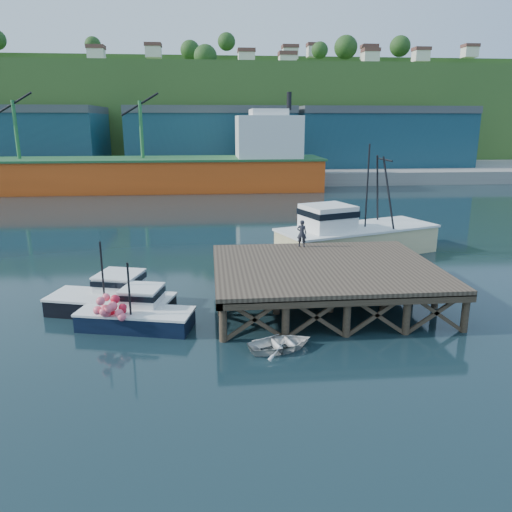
{
  "coord_description": "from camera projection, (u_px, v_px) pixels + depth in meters",
  "views": [
    {
      "loc": [
        -0.68,
        -25.63,
        9.64
      ],
      "look_at": [
        1.93,
        2.0,
        2.16
      ],
      "focal_mm": 35.0,
      "sensor_mm": 36.0,
      "label": 1
    }
  ],
  "objects": [
    {
      "name": "warehouse_left",
      "position": [
        6.0,
        141.0,
        84.83
      ],
      "size": [
        32.0,
        16.0,
        9.0
      ],
      "primitive_type": "cube",
      "color": "#1B495B",
      "rests_on": "far_quay"
    },
    {
      "name": "far_quay",
      "position": [
        212.0,
        169.0,
        94.23
      ],
      "size": [
        160.0,
        40.0,
        2.0
      ],
      "primitive_type": "cube",
      "color": "gray",
      "rests_on": "ground"
    },
    {
      "name": "ground",
      "position": [
        224.0,
        305.0,
        27.21
      ],
      "size": [
        300.0,
        300.0,
        0.0
      ],
      "primitive_type": "plane",
      "color": "black",
      "rests_on": "ground"
    },
    {
      "name": "dinghy",
      "position": [
        281.0,
        343.0,
        21.73
      ],
      "size": [
        3.33,
        2.76,
        0.6
      ],
      "primitive_type": "imported",
      "rotation": [
        0.0,
        0.0,
        1.85
      ],
      "color": "silver",
      "rests_on": "ground"
    },
    {
      "name": "wharf",
      "position": [
        325.0,
        269.0,
        27.02
      ],
      "size": [
        12.0,
        10.0,
        2.62
      ],
      "color": "brown",
      "rests_on": "ground"
    },
    {
      "name": "warehouse_right",
      "position": [
        377.0,
        140.0,
        90.71
      ],
      "size": [
        30.0,
        16.0,
        9.0
      ],
      "primitive_type": "cube",
      "color": "#1B495B",
      "rests_on": "far_quay"
    },
    {
      "name": "warehouse_mid",
      "position": [
        212.0,
        140.0,
        88.0
      ],
      "size": [
        28.0,
        16.0,
        9.0
      ],
      "primitive_type": "cube",
      "color": "#1B495B",
      "rests_on": "far_quay"
    },
    {
      "name": "dockworker",
      "position": [
        302.0,
        233.0,
        30.85
      ],
      "size": [
        0.7,
        0.56,
        1.69
      ],
      "primitive_type": "imported",
      "rotation": [
        0.0,
        0.0,
        2.85
      ],
      "color": "black",
      "rests_on": "wharf"
    },
    {
      "name": "cargo_ship",
      "position": [
        154.0,
        167.0,
        71.72
      ],
      "size": [
        55.5,
        10.0,
        13.75
      ],
      "color": "#E95015",
      "rests_on": "ground"
    },
    {
      "name": "boat_black",
      "position": [
        113.0,
        298.0,
        26.06
      ],
      "size": [
        6.85,
        5.67,
        3.99
      ],
      "rotation": [
        0.0,
        0.0,
        -0.27
      ],
      "color": "black",
      "rests_on": "ground"
    },
    {
      "name": "boat_navy",
      "position": [
        137.0,
        313.0,
        24.17
      ],
      "size": [
        5.81,
        3.67,
        3.44
      ],
      "rotation": [
        0.0,
        0.0,
        -0.24
      ],
      "color": "black",
      "rests_on": "ground"
    },
    {
      "name": "hillside",
      "position": [
        210.0,
        116.0,
        120.47
      ],
      "size": [
        220.0,
        50.0,
        22.0
      ],
      "primitive_type": "cube",
      "color": "#2D511E",
      "rests_on": "ground"
    },
    {
      "name": "trawler",
      "position": [
        354.0,
        232.0,
        37.21
      ],
      "size": [
        12.88,
        8.2,
        8.13
      ],
      "rotation": [
        0.0,
        0.0,
        0.35
      ],
      "color": "beige",
      "rests_on": "ground"
    }
  ]
}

